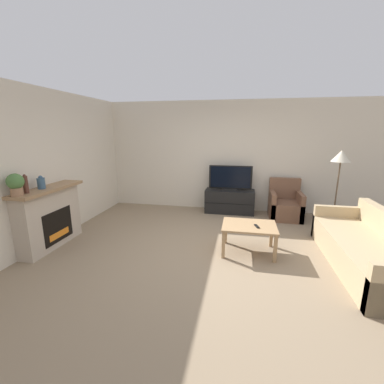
{
  "coord_description": "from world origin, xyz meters",
  "views": [
    {
      "loc": [
        0.46,
        -3.95,
        1.97
      ],
      "look_at": [
        -0.44,
        0.68,
        0.85
      ],
      "focal_mm": 24.0,
      "sensor_mm": 36.0,
      "label": 1
    }
  ],
  "objects_px": {
    "tv": "(230,179)",
    "remote": "(257,226)",
    "tv_stand": "(230,201)",
    "coffee_table": "(249,229)",
    "floor_lamp": "(341,161)",
    "mantel_vase_centre_left": "(41,183)",
    "couch": "(369,251)",
    "mantel_vase_left": "(26,184)",
    "potted_plant": "(16,184)",
    "armchair": "(285,206)",
    "fireplace": "(50,217)"
  },
  "relations": [
    {
      "from": "mantel_vase_centre_left",
      "to": "fireplace",
      "type": "bearing_deg",
      "value": 99.25
    },
    {
      "from": "tv_stand",
      "to": "armchair",
      "type": "relative_size",
      "value": 1.33
    },
    {
      "from": "couch",
      "to": "floor_lamp",
      "type": "xyz_separation_m",
      "value": [
        0.0,
        1.57,
        1.14
      ]
    },
    {
      "from": "tv_stand",
      "to": "coffee_table",
      "type": "xyz_separation_m",
      "value": [
        0.42,
        -2.11,
        0.13
      ]
    },
    {
      "from": "coffee_table",
      "to": "remote",
      "type": "height_order",
      "value": "remote"
    },
    {
      "from": "fireplace",
      "to": "couch",
      "type": "height_order",
      "value": "fireplace"
    },
    {
      "from": "mantel_vase_left",
      "to": "coffee_table",
      "type": "bearing_deg",
      "value": 13.66
    },
    {
      "from": "potted_plant",
      "to": "couch",
      "type": "height_order",
      "value": "potted_plant"
    },
    {
      "from": "tv",
      "to": "remote",
      "type": "xyz_separation_m",
      "value": [
        0.53,
        -2.17,
        -0.36
      ]
    },
    {
      "from": "mantel_vase_centre_left",
      "to": "tv_stand",
      "type": "relative_size",
      "value": 0.18
    },
    {
      "from": "tv_stand",
      "to": "tv",
      "type": "bearing_deg",
      "value": -90.0
    },
    {
      "from": "fireplace",
      "to": "mantel_vase_left",
      "type": "height_order",
      "value": "mantel_vase_left"
    },
    {
      "from": "floor_lamp",
      "to": "tv",
      "type": "bearing_deg",
      "value": 161.07
    },
    {
      "from": "armchair",
      "to": "floor_lamp",
      "type": "xyz_separation_m",
      "value": [
        0.86,
        -0.57,
        1.12
      ]
    },
    {
      "from": "potted_plant",
      "to": "tv",
      "type": "relative_size",
      "value": 0.32
    },
    {
      "from": "mantel_vase_centre_left",
      "to": "potted_plant",
      "type": "relative_size",
      "value": 0.67
    },
    {
      "from": "armchair",
      "to": "mantel_vase_left",
      "type": "bearing_deg",
      "value": -146.75
    },
    {
      "from": "mantel_vase_left",
      "to": "tv",
      "type": "relative_size",
      "value": 0.28
    },
    {
      "from": "tv_stand",
      "to": "armchair",
      "type": "distance_m",
      "value": 1.29
    },
    {
      "from": "coffee_table",
      "to": "armchair",
      "type": "bearing_deg",
      "value": 66.14
    },
    {
      "from": "mantel_vase_left",
      "to": "floor_lamp",
      "type": "height_order",
      "value": "floor_lamp"
    },
    {
      "from": "potted_plant",
      "to": "tv_stand",
      "type": "bearing_deg",
      "value": 46.51
    },
    {
      "from": "fireplace",
      "to": "coffee_table",
      "type": "bearing_deg",
      "value": 6.89
    },
    {
      "from": "coffee_table",
      "to": "couch",
      "type": "bearing_deg",
      "value": -6.39
    },
    {
      "from": "mantel_vase_left",
      "to": "coffee_table",
      "type": "distance_m",
      "value": 3.54
    },
    {
      "from": "potted_plant",
      "to": "fireplace",
      "type": "bearing_deg",
      "value": 91.65
    },
    {
      "from": "tv",
      "to": "remote",
      "type": "relative_size",
      "value": 6.65
    },
    {
      "from": "mantel_vase_left",
      "to": "tv_stand",
      "type": "xyz_separation_m",
      "value": [
        2.94,
        2.93,
        -0.91
      ]
    },
    {
      "from": "tv",
      "to": "tv_stand",
      "type": "bearing_deg",
      "value": 90.0
    },
    {
      "from": "mantel_vase_centre_left",
      "to": "mantel_vase_left",
      "type": "bearing_deg",
      "value": -90.0
    },
    {
      "from": "tv",
      "to": "remote",
      "type": "distance_m",
      "value": 2.27
    },
    {
      "from": "coffee_table",
      "to": "floor_lamp",
      "type": "xyz_separation_m",
      "value": [
        1.72,
        1.38,
        0.99
      ]
    },
    {
      "from": "mantel_vase_left",
      "to": "mantel_vase_centre_left",
      "type": "height_order",
      "value": "mantel_vase_left"
    },
    {
      "from": "fireplace",
      "to": "remote",
      "type": "bearing_deg",
      "value": 5.63
    },
    {
      "from": "mantel_vase_left",
      "to": "tv",
      "type": "xyz_separation_m",
      "value": [
        2.94,
        2.93,
        -0.35
      ]
    },
    {
      "from": "potted_plant",
      "to": "armchair",
      "type": "height_order",
      "value": "potted_plant"
    },
    {
      "from": "fireplace",
      "to": "mantel_vase_centre_left",
      "type": "xyz_separation_m",
      "value": [
        0.02,
        -0.1,
        0.61
      ]
    },
    {
      "from": "armchair",
      "to": "coffee_table",
      "type": "bearing_deg",
      "value": -113.86
    },
    {
      "from": "mantel_vase_left",
      "to": "potted_plant",
      "type": "height_order",
      "value": "potted_plant"
    },
    {
      "from": "floor_lamp",
      "to": "armchair",
      "type": "bearing_deg",
      "value": 146.13
    },
    {
      "from": "couch",
      "to": "potted_plant",
      "type": "bearing_deg",
      "value": -171.1
    },
    {
      "from": "couch",
      "to": "mantel_vase_left",
      "type": "bearing_deg",
      "value": -172.98
    },
    {
      "from": "floor_lamp",
      "to": "potted_plant",
      "type": "bearing_deg",
      "value": -155.04
    },
    {
      "from": "potted_plant",
      "to": "remote",
      "type": "bearing_deg",
      "value": 14.87
    },
    {
      "from": "coffee_table",
      "to": "remote",
      "type": "xyz_separation_m",
      "value": [
        0.12,
        -0.06,
        0.07
      ]
    },
    {
      "from": "tv_stand",
      "to": "couch",
      "type": "xyz_separation_m",
      "value": [
        2.13,
        -2.3,
        -0.01
      ]
    },
    {
      "from": "mantel_vase_left",
      "to": "potted_plant",
      "type": "bearing_deg",
      "value": -90.0
    },
    {
      "from": "tv",
      "to": "remote",
      "type": "height_order",
      "value": "tv"
    },
    {
      "from": "potted_plant",
      "to": "coffee_table",
      "type": "height_order",
      "value": "potted_plant"
    },
    {
      "from": "fireplace",
      "to": "tv",
      "type": "height_order",
      "value": "tv"
    }
  ]
}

